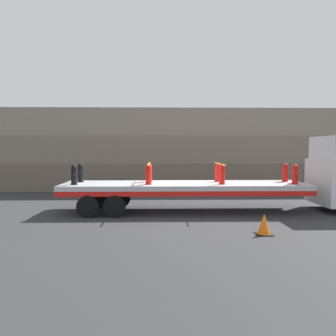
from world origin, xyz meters
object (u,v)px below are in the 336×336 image
object	(u,v)px
flatbed_trailer	(173,188)
fire_hydrant_black_far_0	(80,173)
fire_hydrant_red_far_2	(218,173)
fire_hydrant_black_near_0	(74,175)
fire_hydrant_red_near_2	(222,175)
fire_hydrant_red_far_1	(149,173)
fire_hydrant_red_near_3	(295,175)
fire_hydrant_red_near_1	(148,175)
traffic_cone	(264,224)
fire_hydrant_red_far_3	(285,173)

from	to	relation	value
flatbed_trailer	fire_hydrant_black_far_0	xyz separation A→B (m)	(-4.02, 0.53, 0.60)
flatbed_trailer	fire_hydrant_black_far_0	size ratio (longest dim) A/B	12.55
fire_hydrant_red_far_2	fire_hydrant_black_near_0	bearing A→B (deg)	-170.00
fire_hydrant_red_near_2	fire_hydrant_red_far_2	xyz separation A→B (m)	(0.00, 1.06, 0.00)
fire_hydrant_black_far_0	fire_hydrant_red_near_2	size ratio (longest dim) A/B	1.00
fire_hydrant_black_near_0	fire_hydrant_red_far_1	world-z (taller)	same
fire_hydrant_black_far_0	fire_hydrant_red_near_3	world-z (taller)	same
fire_hydrant_black_near_0	fire_hydrant_red_far_1	xyz separation A→B (m)	(3.00, 1.06, 0.00)
fire_hydrant_red_near_1	traffic_cone	world-z (taller)	fire_hydrant_red_near_1
flatbed_trailer	fire_hydrant_black_far_0	bearing A→B (deg)	172.50
fire_hydrant_red_near_2	fire_hydrant_red_far_3	distance (m)	3.18
fire_hydrant_black_far_0	traffic_cone	world-z (taller)	fire_hydrant_black_far_0
fire_hydrant_black_far_0	fire_hydrant_red_far_3	world-z (taller)	same
fire_hydrant_black_far_0	fire_hydrant_red_near_1	distance (m)	3.18
fire_hydrant_red_far_1	fire_hydrant_red_far_2	size ratio (longest dim) A/B	1.00
fire_hydrant_red_near_3	fire_hydrant_red_far_3	bearing A→B (deg)	90.00
fire_hydrant_black_near_0	fire_hydrant_red_near_2	xyz separation A→B (m)	(6.00, 0.00, 0.00)
fire_hydrant_red_far_3	fire_hydrant_black_near_0	bearing A→B (deg)	-173.30
fire_hydrant_black_near_0	fire_hydrant_red_far_2	xyz separation A→B (m)	(6.00, 1.06, 0.00)
flatbed_trailer	traffic_cone	bearing A→B (deg)	-54.60
fire_hydrant_red_near_1	traffic_cone	size ratio (longest dim) A/B	1.24
fire_hydrant_red_near_1	flatbed_trailer	bearing A→B (deg)	27.48
flatbed_trailer	fire_hydrant_red_far_1	bearing A→B (deg)	152.52
flatbed_trailer	fire_hydrant_red_near_3	bearing A→B (deg)	-6.06
fire_hydrant_red_near_1	fire_hydrant_red_far_2	distance (m)	3.18
fire_hydrant_black_far_0	fire_hydrant_red_far_3	bearing A→B (deg)	0.00
flatbed_trailer	fire_hydrant_red_near_1	size ratio (longest dim) A/B	12.55
fire_hydrant_black_near_0	fire_hydrant_red_near_2	bearing A→B (deg)	0.00
fire_hydrant_red_near_1	fire_hydrant_red_far_3	xyz separation A→B (m)	(6.00, 1.06, 0.00)
fire_hydrant_black_near_0	fire_hydrant_red_near_3	bearing A→B (deg)	0.00
flatbed_trailer	fire_hydrant_red_near_2	bearing A→B (deg)	-14.93
flatbed_trailer	fire_hydrant_red_far_2	size ratio (longest dim) A/B	12.55
fire_hydrant_red_near_2	traffic_cone	world-z (taller)	fire_hydrant_red_near_2
fire_hydrant_red_far_1	fire_hydrant_red_near_3	xyz separation A→B (m)	(6.00, -1.06, 0.00)
fire_hydrant_red_near_3	fire_hydrant_red_far_2	bearing A→B (deg)	160.58
fire_hydrant_red_near_1	fire_hydrant_black_far_0	bearing A→B (deg)	160.58
fire_hydrant_black_near_0	fire_hydrant_black_far_0	world-z (taller)	same
flatbed_trailer	fire_hydrant_red_far_3	bearing A→B (deg)	6.06
fire_hydrant_red_near_3	fire_hydrant_red_far_3	size ratio (longest dim) A/B	1.00
traffic_cone	fire_hydrant_black_far_0	bearing A→B (deg)	147.24
fire_hydrant_red_near_2	fire_hydrant_red_near_3	world-z (taller)	same
flatbed_trailer	fire_hydrant_red_far_1	size ratio (longest dim) A/B	12.55
fire_hydrant_red_far_3	fire_hydrant_red_far_1	bearing A→B (deg)	180.00
traffic_cone	fire_hydrant_red_near_3	bearing A→B (deg)	54.91
fire_hydrant_red_near_2	fire_hydrant_red_far_3	bearing A→B (deg)	19.42
fire_hydrant_red_far_1	fire_hydrant_red_near_2	size ratio (longest dim) A/B	1.00
fire_hydrant_red_near_1	fire_hydrant_red_far_1	distance (m)	1.06
fire_hydrant_black_near_0	fire_hydrant_red_near_2	distance (m)	6.00
fire_hydrant_red_near_1	fire_hydrant_red_far_1	world-z (taller)	same
fire_hydrant_red_far_2	traffic_cone	bearing A→B (deg)	-80.66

